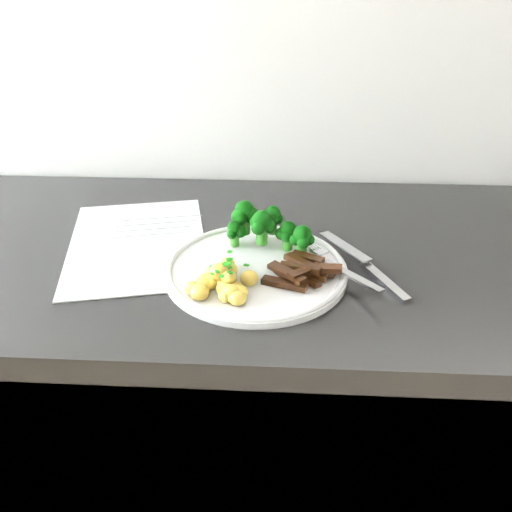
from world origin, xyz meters
The scene contains 8 objects.
counter centered at (0.06, 1.68, 0.43)m, with size 2.30×0.58×0.86m.
recipe_paper centered at (-0.19, 1.69, 0.87)m, with size 0.28×0.35×0.00m.
plate centered at (0.02, 1.61, 0.87)m, with size 0.28×0.28×0.02m.
broccoli centered at (0.03, 1.68, 0.91)m, with size 0.14×0.09×0.07m.
potatoes centered at (-0.03, 1.55, 0.89)m, with size 0.10×0.11×0.04m.
beef_strips centered at (0.09, 1.59, 0.88)m, with size 0.12×0.10×0.03m.
fork centered at (0.14, 1.61, 0.88)m, with size 0.12×0.16×0.02m.
knife centered at (0.19, 1.61, 0.87)m, with size 0.12×0.20×0.02m.
Camera 1 is at (0.05, 0.94, 1.29)m, focal length 36.77 mm.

